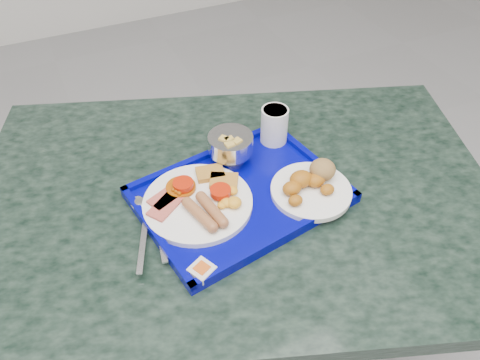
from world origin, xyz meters
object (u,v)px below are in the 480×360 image
object	(u,v)px
table	(236,245)
main_plate	(200,200)
tray	(240,196)
bread_plate	(312,185)
juice_cup	(274,124)
fruit_bowl	(231,145)

from	to	relation	value
table	main_plate	xyz separation A→B (m)	(-0.08, -0.01, 0.20)
tray	bread_plate	world-z (taller)	bread_plate
main_plate	juice_cup	bearing A→B (deg)	27.88
table	main_plate	world-z (taller)	main_plate
bread_plate	juice_cup	distance (m)	0.18
main_plate	fruit_bowl	xyz separation A→B (m)	(0.11, 0.10, 0.03)
table	fruit_bowl	bearing A→B (deg)	71.81
tray	main_plate	world-z (taller)	main_plate
main_plate	table	bearing A→B (deg)	10.19
tray	fruit_bowl	size ratio (longest dim) A/B	4.53
table	juice_cup	bearing A→B (deg)	36.00
bread_plate	juice_cup	size ratio (longest dim) A/B	1.94
tray	bread_plate	xyz separation A→B (m)	(0.14, -0.05, 0.02)
tray	bread_plate	size ratio (longest dim) A/B	2.66
tray	bread_plate	distance (m)	0.15
table	bread_plate	world-z (taller)	bread_plate
table	main_plate	distance (m)	0.22
tray	fruit_bowl	xyz separation A→B (m)	(0.03, 0.11, 0.05)
tray	juice_cup	distance (m)	0.20
table	juice_cup	xyz separation A→B (m)	(0.15, 0.11, 0.24)
table	main_plate	bearing A→B (deg)	-169.81
table	fruit_bowl	world-z (taller)	fruit_bowl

